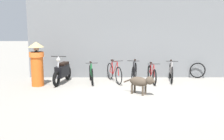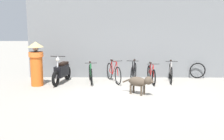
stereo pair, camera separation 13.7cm
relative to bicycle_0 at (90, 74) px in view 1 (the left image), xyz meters
name	(u,v)px [view 1 (the left image)]	position (x,y,z in m)	size (l,w,h in m)	color
ground_plane	(136,96)	(1.63, -2.05, -0.35)	(60.00, 60.00, 0.00)	#9E998E
shop_wall_back	(130,38)	(1.63, 1.14, 1.35)	(8.80, 0.20, 3.39)	slate
bicycle_0	(90,74)	(0.00, 0.00, 0.00)	(0.46, 1.61, 0.84)	black
bicycle_1	(113,73)	(0.91, 0.12, 0.03)	(0.64, 1.68, 0.91)	black
bicycle_2	(133,73)	(1.71, 0.04, 0.04)	(0.48, 1.75, 0.93)	black
bicycle_3	(151,74)	(2.41, 0.04, -0.02)	(0.46, 1.68, 0.81)	black
bicycle_4	(170,72)	(3.23, 0.28, 0.02)	(0.46, 1.66, 0.88)	black
motorcycle	(61,72)	(-1.12, -0.08, 0.09)	(0.58, 1.85, 1.11)	black
stray_dog	(140,82)	(1.78, -1.83, 0.08)	(1.00, 0.81, 0.65)	#4C3F33
person_in_robes	(36,62)	(-1.96, -0.58, 0.54)	(0.81, 0.81, 1.66)	orange
spare_tire_left	(197,70)	(4.50, 0.89, -0.01)	(0.67, 0.13, 0.67)	black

